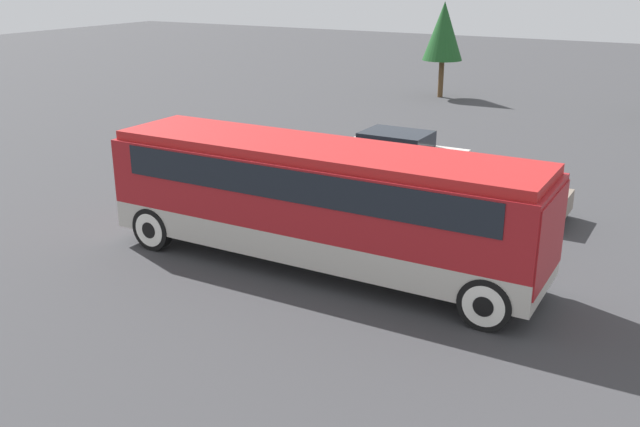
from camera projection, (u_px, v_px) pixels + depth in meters
The scene contains 5 objects.
ground_plane at pixel (320, 266), 16.99m from camera, with size 120.00×120.00×0.00m, color #38383A.
tour_bus at pixel (324, 195), 16.36m from camera, with size 10.48×2.58×2.94m.
parked_car_near at pixel (489, 190), 20.43m from camera, with size 4.28×1.86×1.39m.
parked_car_mid at pixel (399, 153), 24.41m from camera, with size 4.33×1.98×1.44m.
tree_left at pixel (444, 31), 37.95m from camera, with size 2.13×2.13×5.06m.
Camera 1 is at (7.73, -13.60, 6.75)m, focal length 40.00 mm.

